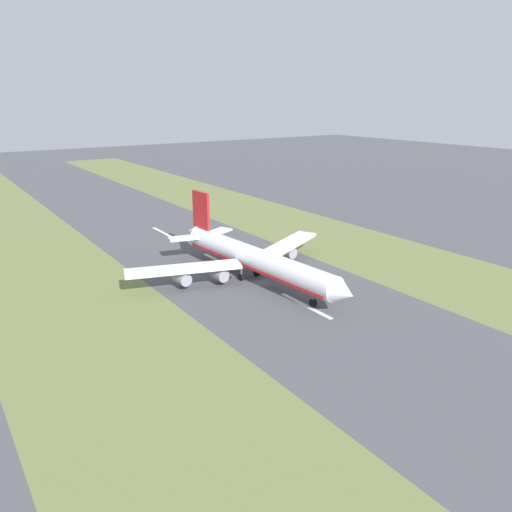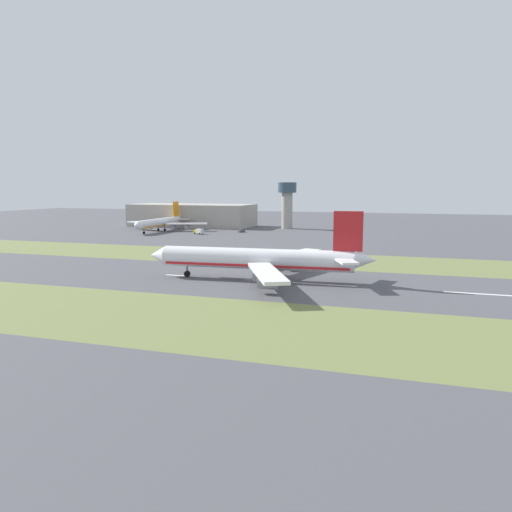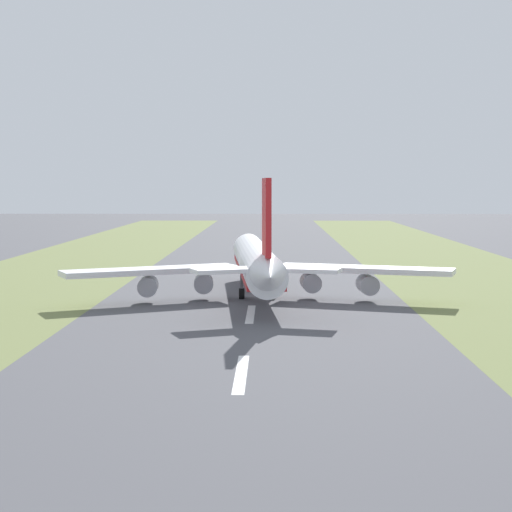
# 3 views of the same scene
# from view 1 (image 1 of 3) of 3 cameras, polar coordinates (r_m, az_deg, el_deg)

# --- Properties ---
(ground_plane) EXTENTS (800.00, 800.00, 0.00)m
(ground_plane) POSITION_cam_1_polar(r_m,az_deg,el_deg) (130.90, 0.56, -3.06)
(ground_plane) COLOR #4C4C51
(grass_median_west) EXTENTS (40.00, 600.00, 0.01)m
(grass_median_west) POSITION_cam_1_polar(r_m,az_deg,el_deg) (159.54, 13.96, 0.24)
(grass_median_west) COLOR olive
(grass_median_west) RESTS_ON ground
(grass_median_east) EXTENTS (40.00, 600.00, 0.01)m
(grass_median_east) POSITION_cam_1_polar(r_m,az_deg,el_deg) (113.41, -18.63, -7.42)
(grass_median_east) COLOR olive
(grass_median_east) RESTS_ON ground
(centreline_dash_near) EXTENTS (1.20, 18.00, 0.01)m
(centreline_dash_near) POSITION_cam_1_polar(r_m,az_deg,el_deg) (182.52, -10.55, 2.64)
(centreline_dash_near) COLOR silver
(centreline_dash_near) RESTS_ON ground
(centreline_dash_mid) EXTENTS (1.20, 18.00, 0.01)m
(centreline_dash_mid) POSITION_cam_1_polar(r_m,az_deg,el_deg) (148.13, -4.21, -0.61)
(centreline_dash_mid) COLOR silver
(centreline_dash_mid) RESTS_ON ground
(centreline_dash_far) EXTENTS (1.20, 18.00, 0.01)m
(centreline_dash_far) POSITION_cam_1_polar(r_m,az_deg,el_deg) (117.35, 5.72, -5.67)
(centreline_dash_far) COLOR silver
(centreline_dash_far) RESTS_ON ground
(airplane_main_jet) EXTENTS (63.95, 67.22, 20.20)m
(airplane_main_jet) POSITION_cam_1_polar(r_m,az_deg,el_deg) (131.32, -0.52, -0.21)
(airplane_main_jet) COLOR white
(airplane_main_jet) RESTS_ON ground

